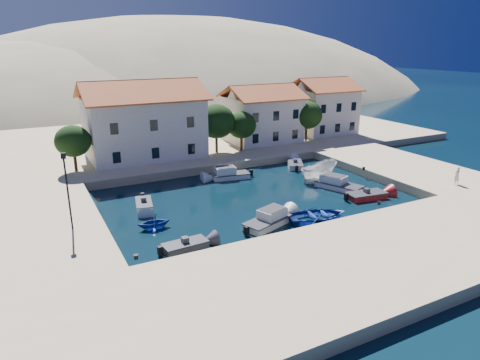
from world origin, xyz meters
The scene contains 23 objects.
ground centered at (0.00, 0.00, 0.00)m, with size 400.00×400.00×0.00m, color black.
quay_south centered at (0.00, -6.00, 0.50)m, with size 52.00×12.00×1.00m, color #CDB48C.
quay_east centered at (20.50, 10.00, 0.50)m, with size 11.00×20.00×1.00m, color #CDB48C.
quay_west centered at (-19.00, 10.00, 0.50)m, with size 8.00×20.00×1.00m, color #CDB48C.
quay_north centered at (2.00, 38.00, 0.50)m, with size 80.00×36.00×1.00m, color #CDB48C.
hills centered at (20.64, 123.62, -23.40)m, with size 254.00×176.00×99.00m.
building_left centered at (-6.00, 28.00, 5.94)m, with size 14.70×9.45×9.70m.
building_mid centered at (12.00, 29.00, 5.22)m, with size 10.50×8.40×8.30m.
building_right centered at (24.00, 30.00, 5.47)m, with size 9.45×8.40×8.80m.
trees centered at (4.51, 25.46, 4.84)m, with size 37.30×5.30×6.45m.
lamppost centered at (-17.50, 8.00, 4.75)m, with size 0.35×0.25×6.22m.
bollards centered at (2.80, 3.87, 1.15)m, with size 29.36×9.56×0.30m.
motorboat_grey_sw centered at (-10.17, 2.43, 0.30)m, with size 3.52×1.74×1.25m.
cabin_cruiser_south centered at (-2.31, 3.39, 0.48)m, with size 4.95×3.36×1.60m.
rowboat_south centered at (2.28, 2.39, 0.00)m, with size 3.90×5.46×1.13m, color navy.
motorboat_red_se centered at (10.16, 4.66, 0.29)m, with size 4.26×2.30×1.25m.
cabin_cruiser_east centered at (9.63, 8.26, 0.48)m, with size 3.74×5.39×1.60m.
boat_east centered at (9.68, 11.90, 0.00)m, with size 2.12×5.64×2.18m, color silver.
motorboat_white_ne centered at (10.33, 17.57, 0.29)m, with size 3.41×4.16×1.25m.
rowboat_west centered at (-11.13, 7.39, 0.00)m, with size 2.37×2.75×1.45m, color navy.
motorboat_white_west centered at (-10.57, 12.56, 0.30)m, with size 2.14×3.59×1.25m.
cabin_cruiser_north centered at (0.88, 17.07, 0.48)m, with size 4.62×2.55×1.60m.
pedestrian centered at (19.45, 1.51, 1.95)m, with size 0.69×0.45×1.90m, color beige.
Camera 1 is at (-20.05, -25.62, 15.05)m, focal length 32.00 mm.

